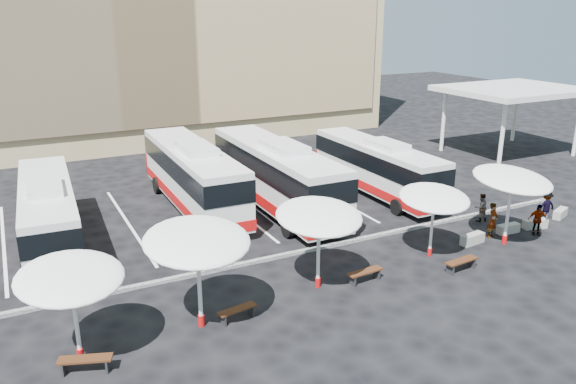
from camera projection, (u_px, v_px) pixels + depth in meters
name	position (u px, v px, depth m)	size (l,w,h in m)	color
ground	(298.00, 259.00, 25.69)	(120.00, 120.00, 0.00)	black
service_canopy	(513.00, 91.00, 43.01)	(10.00, 8.00, 5.20)	silver
curb_divider	(293.00, 253.00, 26.09)	(34.00, 0.25, 0.15)	black
bay_lines	(233.00, 207.00, 32.46)	(24.15, 12.00, 0.01)	white
bus_0	(48.00, 212.00, 26.36)	(3.00, 11.15, 3.50)	silver
bus_1	(193.00, 174.00, 31.74)	(3.05, 12.39, 3.92)	silver
bus_2	(276.00, 173.00, 31.64)	(3.09, 12.77, 4.05)	silver
bus_3	(377.00, 166.00, 34.21)	(2.60, 10.99, 3.49)	silver
sunshade_0	(70.00, 278.00, 17.41)	(3.99, 4.02, 3.46)	silver
sunshade_1	(197.00, 242.00, 19.23)	(3.99, 4.03, 3.88)	silver
sunshade_2	(319.00, 217.00, 22.15)	(3.68, 3.73, 3.63)	silver
sunshade_3	(434.00, 198.00, 25.15)	(3.76, 3.80, 3.31)	silver
sunshade_4	(512.00, 180.00, 26.34)	(4.42, 4.46, 3.83)	silver
wood_bench_0	(85.00, 361.00, 17.56)	(1.71, 0.98, 0.51)	#32190B
wood_bench_1	(237.00, 311.00, 20.55)	(1.55, 0.64, 0.46)	#32190B
wood_bench_2	(365.00, 273.00, 23.42)	(1.65, 0.55, 0.50)	#32190B
wood_bench_3	(461.00, 262.00, 24.41)	(1.69, 0.58, 0.51)	#32190B
conc_bench_0	(472.00, 239.00, 27.27)	(1.32, 0.44, 0.50)	gray
conc_bench_1	(508.00, 229.00, 28.58)	(1.25, 0.42, 0.47)	gray
conc_bench_2	(535.00, 224.00, 29.19)	(1.28, 0.43, 0.48)	gray
conc_bench_3	(560.00, 213.00, 30.74)	(1.24, 0.41, 0.47)	gray
passenger_0	(493.00, 220.00, 27.91)	(0.65, 0.43, 1.78)	black
passenger_1	(481.00, 208.00, 30.00)	(0.76, 0.59, 1.56)	black
passenger_2	(537.00, 220.00, 28.22)	(0.94, 0.39, 1.61)	black
passenger_3	(546.00, 206.00, 30.06)	(1.08, 0.62, 1.67)	black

